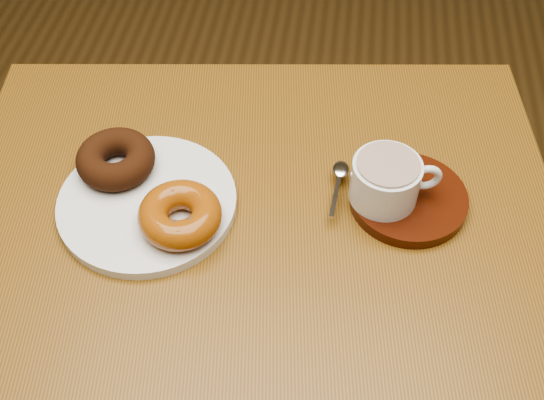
# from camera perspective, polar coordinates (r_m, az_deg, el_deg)

# --- Properties ---
(cafe_table) EXTENTS (0.88, 0.70, 0.76)m
(cafe_table) POSITION_cam_1_polar(r_m,az_deg,el_deg) (1.01, -1.14, -5.09)
(cafe_table) COLOR brown
(cafe_table) RESTS_ON ground
(donut_plate) EXTENTS (0.26, 0.26, 0.01)m
(donut_plate) POSITION_cam_1_polar(r_m,az_deg,el_deg) (0.92, -10.38, -0.21)
(donut_plate) COLOR silver
(donut_plate) RESTS_ON cafe_table
(donut_cinnamon) EXTENTS (0.14, 0.14, 0.04)m
(donut_cinnamon) POSITION_cam_1_polar(r_m,az_deg,el_deg) (0.95, -12.95, 3.37)
(donut_cinnamon) COLOR black
(donut_cinnamon) RESTS_ON donut_plate
(donut_caramel) EXTENTS (0.11, 0.11, 0.04)m
(donut_caramel) POSITION_cam_1_polar(r_m,az_deg,el_deg) (0.87, -7.71, -1.23)
(donut_caramel) COLOR #934B10
(donut_caramel) RESTS_ON donut_plate
(saucer) EXTENTS (0.20, 0.20, 0.02)m
(saucer) POSITION_cam_1_polar(r_m,az_deg,el_deg) (0.93, 11.32, 0.12)
(saucer) COLOR #361207
(saucer) RESTS_ON cafe_table
(coffee_cup) EXTENTS (0.12, 0.09, 0.06)m
(coffee_cup) POSITION_cam_1_polar(r_m,az_deg,el_deg) (0.89, 9.57, 1.66)
(coffee_cup) COLOR silver
(coffee_cup) RESTS_ON saucer
(teaspoon) EXTENTS (0.02, 0.10, 0.01)m
(teaspoon) POSITION_cam_1_polar(r_m,az_deg,el_deg) (0.93, 5.70, 2.17)
(teaspoon) COLOR silver
(teaspoon) RESTS_ON saucer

